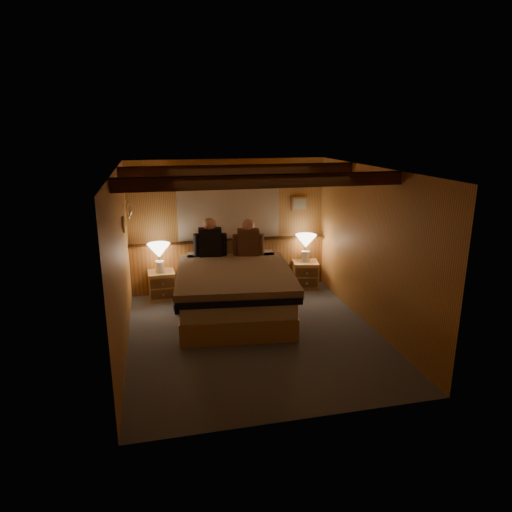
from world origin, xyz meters
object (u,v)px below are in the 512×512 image
object	(u,v)px
lamp_left	(159,252)
person_left	(210,240)
nightstand_right	(305,275)
lamp_right	(306,243)
nightstand_left	(162,285)
person_right	(248,241)
bed	(234,291)
duffel_bag	(188,302)

from	to	relation	value
lamp_left	person_left	size ratio (longest dim) A/B	0.73
nightstand_right	person_left	distance (m)	1.98
lamp_right	person_left	xyz separation A→B (m)	(-1.81, -0.19, 0.19)
nightstand_left	person_right	distance (m)	1.72
nightstand_right	person_right	size ratio (longest dim) A/B	0.79
bed	lamp_left	bearing A→B (deg)	145.54
lamp_left	duffel_bag	xyz separation A→B (m)	(0.41, -0.64, -0.71)
duffel_bag	person_left	bearing A→B (deg)	43.96
nightstand_left	nightstand_right	bearing A→B (deg)	-2.67
lamp_right	person_right	bearing A→B (deg)	-165.57
nightstand_right	person_right	xyz separation A→B (m)	(-1.15, -0.25, 0.79)
person_right	bed	bearing A→B (deg)	-109.06
bed	nightstand_right	distance (m)	1.83
duffel_bag	nightstand_right	bearing A→B (deg)	12.88
person_left	duffel_bag	xyz separation A→B (m)	(-0.46, -0.50, -0.91)
bed	lamp_left	world-z (taller)	lamp_left
bed	nightstand_right	world-z (taller)	bed
person_left	lamp_left	bearing A→B (deg)	176.86
nightstand_right	lamp_left	xyz separation A→B (m)	(-2.68, -0.00, 0.60)
nightstand_left	person_left	xyz separation A→B (m)	(0.86, -0.15, 0.80)
lamp_right	person_right	distance (m)	1.21
bed	lamp_left	distance (m)	1.57
person_right	lamp_left	bearing A→B (deg)	179.39
nightstand_left	duffel_bag	size ratio (longest dim) A/B	1.06
nightstand_right	lamp_left	world-z (taller)	lamp_left
nightstand_left	lamp_left	xyz separation A→B (m)	(-0.02, -0.00, 0.61)
nightstand_right	nightstand_left	bearing A→B (deg)	-169.37
bed	lamp_left	size ratio (longest dim) A/B	4.84
duffel_bag	lamp_left	bearing A→B (deg)	119.86
lamp_right	nightstand_left	bearing A→B (deg)	-179.02
nightstand_right	person_left	bearing A→B (deg)	-164.72
lamp_right	duffel_bag	xyz separation A→B (m)	(-2.28, -0.69, -0.72)
bed	duffel_bag	xyz separation A→B (m)	(-0.73, 0.35, -0.26)
nightstand_right	lamp_right	size ratio (longest dim) A/B	1.04
bed	duffel_bag	distance (m)	0.85
person_left	duffel_bag	world-z (taller)	person_left
person_right	nightstand_left	bearing A→B (deg)	179.11
nightstand_left	duffel_bag	bearing A→B (deg)	-61.13
person_right	lamp_right	bearing A→B (deg)	23.05
nightstand_right	lamp_left	bearing A→B (deg)	-169.27
bed	duffel_bag	bearing A→B (deg)	160.89
bed	lamp_right	world-z (taller)	lamp_right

